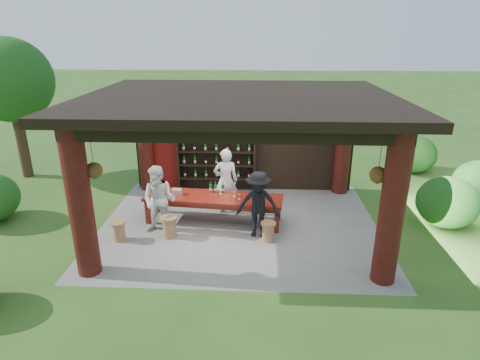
{
  "coord_description": "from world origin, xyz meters",
  "views": [
    {
      "loc": [
        0.48,
        -9.75,
        4.95
      ],
      "look_at": [
        0.0,
        0.4,
        1.15
      ],
      "focal_mm": 30.0,
      "sensor_mm": 36.0,
      "label": 1
    }
  ],
  "objects_px": {
    "wine_shelf": "(217,159)",
    "host": "(226,181)",
    "stool_far_left": "(119,230)",
    "guest_woman": "(159,200)",
    "guest_man": "(258,205)",
    "tasting_table": "(214,200)",
    "stool_near_right": "(268,231)",
    "stool_near_left": "(169,226)",
    "napkin_basket": "(177,192)"
  },
  "relations": [
    {
      "from": "guest_man",
      "to": "host",
      "type": "bearing_deg",
      "value": 129.39
    },
    {
      "from": "stool_near_right",
      "to": "stool_far_left",
      "type": "height_order",
      "value": "stool_far_left"
    },
    {
      "from": "tasting_table",
      "to": "stool_far_left",
      "type": "relative_size",
      "value": 7.59
    },
    {
      "from": "stool_near_left",
      "to": "guest_man",
      "type": "relative_size",
      "value": 0.32
    },
    {
      "from": "tasting_table",
      "to": "stool_far_left",
      "type": "xyz_separation_m",
      "value": [
        -2.26,
        -1.16,
        -0.37
      ]
    },
    {
      "from": "stool_near_right",
      "to": "stool_far_left",
      "type": "xyz_separation_m",
      "value": [
        -3.73,
        -0.15,
        0.0
      ]
    },
    {
      "from": "host",
      "to": "guest_woman",
      "type": "distance_m",
      "value": 2.09
    },
    {
      "from": "guest_woman",
      "to": "napkin_basket",
      "type": "xyz_separation_m",
      "value": [
        0.29,
        0.81,
        -0.08
      ]
    },
    {
      "from": "tasting_table",
      "to": "napkin_basket",
      "type": "relative_size",
      "value": 14.67
    },
    {
      "from": "stool_near_left",
      "to": "napkin_basket",
      "type": "bearing_deg",
      "value": 89.03
    },
    {
      "from": "stool_far_left",
      "to": "guest_woman",
      "type": "relative_size",
      "value": 0.28
    },
    {
      "from": "stool_near_left",
      "to": "guest_woman",
      "type": "height_order",
      "value": "guest_woman"
    },
    {
      "from": "wine_shelf",
      "to": "stool_near_left",
      "type": "xyz_separation_m",
      "value": [
        -0.89,
        -3.19,
        -0.81
      ]
    },
    {
      "from": "wine_shelf",
      "to": "napkin_basket",
      "type": "bearing_deg",
      "value": -112.02
    },
    {
      "from": "stool_near_left",
      "to": "host",
      "type": "relative_size",
      "value": 0.29
    },
    {
      "from": "stool_far_left",
      "to": "host",
      "type": "relative_size",
      "value": 0.27
    },
    {
      "from": "wine_shelf",
      "to": "napkin_basket",
      "type": "relative_size",
      "value": 9.6
    },
    {
      "from": "stool_near_right",
      "to": "guest_woman",
      "type": "relative_size",
      "value": 0.28
    },
    {
      "from": "host",
      "to": "napkin_basket",
      "type": "relative_size",
      "value": 7.27
    },
    {
      "from": "wine_shelf",
      "to": "guest_woman",
      "type": "bearing_deg",
      "value": -111.34
    },
    {
      "from": "tasting_table",
      "to": "guest_man",
      "type": "xyz_separation_m",
      "value": [
        1.21,
        -0.75,
        0.23
      ]
    },
    {
      "from": "napkin_basket",
      "to": "tasting_table",
      "type": "bearing_deg",
      "value": -6.28
    },
    {
      "from": "tasting_table",
      "to": "stool_near_left",
      "type": "distance_m",
      "value": 1.43
    },
    {
      "from": "stool_far_left",
      "to": "guest_man",
      "type": "bearing_deg",
      "value": 6.64
    },
    {
      "from": "napkin_basket",
      "to": "guest_woman",
      "type": "bearing_deg",
      "value": -109.51
    },
    {
      "from": "napkin_basket",
      "to": "stool_far_left",
      "type": "bearing_deg",
      "value": -134.39
    },
    {
      "from": "wine_shelf",
      "to": "stool_near_right",
      "type": "relative_size",
      "value": 4.98
    },
    {
      "from": "wine_shelf",
      "to": "tasting_table",
      "type": "relative_size",
      "value": 0.65
    },
    {
      "from": "host",
      "to": "guest_woman",
      "type": "height_order",
      "value": "host"
    },
    {
      "from": "wine_shelf",
      "to": "stool_near_left",
      "type": "bearing_deg",
      "value": -105.6
    },
    {
      "from": "wine_shelf",
      "to": "tasting_table",
      "type": "xyz_separation_m",
      "value": [
        0.15,
        -2.27,
        -0.47
      ]
    },
    {
      "from": "stool_near_left",
      "to": "guest_woman",
      "type": "relative_size",
      "value": 0.31
    },
    {
      "from": "stool_far_left",
      "to": "napkin_basket",
      "type": "bearing_deg",
      "value": 45.61
    },
    {
      "from": "stool_near_left",
      "to": "stool_far_left",
      "type": "xyz_separation_m",
      "value": [
        -1.23,
        -0.24,
        -0.03
      ]
    },
    {
      "from": "wine_shelf",
      "to": "guest_woman",
      "type": "relative_size",
      "value": 1.38
    },
    {
      "from": "stool_near_right",
      "to": "guest_woman",
      "type": "xyz_separation_m",
      "value": [
        -2.77,
        0.32,
        0.64
      ]
    },
    {
      "from": "tasting_table",
      "to": "stool_near_right",
      "type": "xyz_separation_m",
      "value": [
        1.47,
        -1.01,
        -0.37
      ]
    },
    {
      "from": "stool_near_right",
      "to": "guest_woman",
      "type": "height_order",
      "value": "guest_woman"
    },
    {
      "from": "tasting_table",
      "to": "guest_woman",
      "type": "bearing_deg",
      "value": -151.98
    },
    {
      "from": "stool_near_left",
      "to": "guest_woman",
      "type": "distance_m",
      "value": 0.7
    },
    {
      "from": "stool_near_right",
      "to": "napkin_basket",
      "type": "xyz_separation_m",
      "value": [
        -2.49,
        1.12,
        0.55
      ]
    },
    {
      "from": "stool_near_left",
      "to": "host",
      "type": "bearing_deg",
      "value": 50.48
    },
    {
      "from": "stool_near_right",
      "to": "guest_man",
      "type": "relative_size",
      "value": 0.29
    },
    {
      "from": "host",
      "to": "guest_woman",
      "type": "relative_size",
      "value": 1.04
    },
    {
      "from": "stool_far_left",
      "to": "guest_woman",
      "type": "xyz_separation_m",
      "value": [
        0.96,
        0.46,
        0.64
      ]
    },
    {
      "from": "stool_near_right",
      "to": "guest_man",
      "type": "bearing_deg",
      "value": 135.49
    },
    {
      "from": "wine_shelf",
      "to": "host",
      "type": "xyz_separation_m",
      "value": [
        0.42,
        -1.6,
        -0.16
      ]
    },
    {
      "from": "wine_shelf",
      "to": "host",
      "type": "height_order",
      "value": "wine_shelf"
    },
    {
      "from": "stool_near_left",
      "to": "host",
      "type": "height_order",
      "value": "host"
    },
    {
      "from": "stool_near_right",
      "to": "stool_far_left",
      "type": "distance_m",
      "value": 3.73
    }
  ]
}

